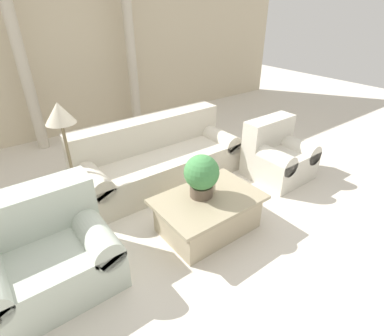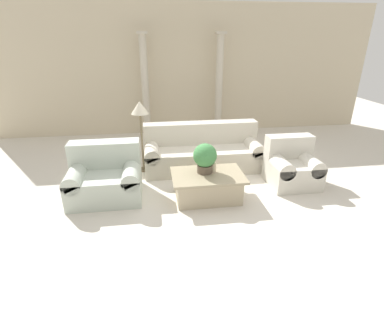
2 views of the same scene
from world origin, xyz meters
TOP-DOWN VIEW (x-y plane):
  - ground_plane at (0.00, 0.00)m, footprint 16.00×16.00m
  - wall_back at (0.00, 3.33)m, footprint 10.00×0.06m
  - sofa_long at (0.04, 0.78)m, footprint 2.26×0.91m
  - loveseat at (-1.72, -0.17)m, footprint 1.13×0.91m
  - coffee_table at (-0.10, -0.49)m, footprint 1.14×0.77m
  - potted_plant at (-0.13, -0.41)m, footprint 0.38×0.38m
  - pillar_candle at (0.01, -0.42)m, footprint 0.08×0.08m
  - floor_lamp at (-1.13, 0.77)m, footprint 0.32×0.32m
  - column_left at (-1.02, 2.93)m, footprint 0.25×0.25m
  - column_right at (0.83, 2.93)m, footprint 0.25×0.25m
  - armchair at (1.47, -0.17)m, footprint 0.82×0.77m

SIDE VIEW (x-z plane):
  - ground_plane at x=0.00m, z-range 0.00..0.00m
  - coffee_table at x=-0.10m, z-range 0.01..0.43m
  - armchair at x=1.47m, z-range -0.07..0.75m
  - sofa_long at x=0.04m, z-range -0.09..0.77m
  - loveseat at x=-1.72m, z-range -0.08..0.78m
  - pillar_candle at x=0.01m, z-range 0.42..0.57m
  - potted_plant at x=-0.13m, z-range 0.44..0.92m
  - floor_lamp at x=-1.13m, z-range 0.47..1.82m
  - column_left at x=-1.02m, z-range 0.03..2.55m
  - column_right at x=0.83m, z-range 0.03..2.55m
  - wall_back at x=0.00m, z-range 0.00..3.20m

